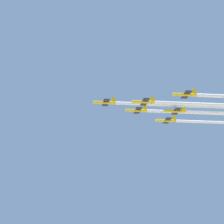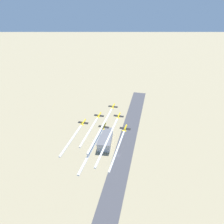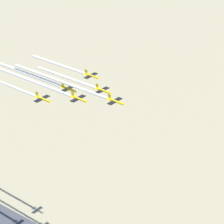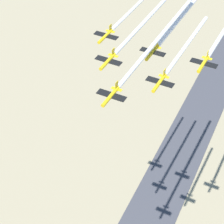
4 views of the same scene
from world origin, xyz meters
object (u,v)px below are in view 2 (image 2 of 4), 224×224
object	(u,v)px
jet_1	(99,115)
jet_3	(83,123)
hangar	(105,139)
jet_2	(119,116)
jet_0	(113,106)
jet_4	(104,127)
jet_5	(125,128)

from	to	relation	value
jet_1	jet_3	distance (m)	15.08
hangar	jet_2	bearing A→B (deg)	-165.60
jet_0	jet_2	bearing A→B (deg)	-59.53
jet_1	jet_4	distance (m)	15.07
jet_1	jet_4	bearing A→B (deg)	-59.53
hangar	jet_2	xyz separation A→B (m)	(-96.14, -24.68, 96.97)
jet_2	jet_3	size ratio (longest dim) A/B	1.00
hangar	jet_1	world-z (taller)	jet_1
jet_3	jet_5	xyz separation A→B (m)	(-4.53, -30.22, 0.37)
jet_1	jet_5	distance (m)	26.36
jet_3	jet_4	xyz separation A→B (m)	(-2.26, -15.11, -0.86)
jet_0	jet_4	bearing A→B (deg)	-90.00
jet_1	jet_0	bearing A→B (deg)	59.53
jet_5	jet_2	bearing A→B (deg)	120.47
jet_2	jet_0	bearing A→B (deg)	120.47
jet_0	jet_1	world-z (taller)	jet_0
jet_4	jet_5	bearing A→B (deg)	0.00
hangar	jet_4	xyz separation A→B (m)	(-107.85, -15.20, 94.59)
jet_4	jet_5	size ratio (longest dim) A/B	1.00
jet_1	hangar	bearing A→B (deg)	104.33
jet_2	jet_3	distance (m)	26.39
jet_3	jet_5	world-z (taller)	jet_5
jet_4	hangar	bearing A→B (deg)	106.54
hangar	jet_5	bearing A→B (deg)	-164.61
jet_0	hangar	bearing A→B (deg)	111.57
jet_3	jet_5	bearing A→B (deg)	0.00
hangar	jet_3	bearing A→B (deg)	-179.95
jet_5	jet_3	bearing A→B (deg)	-180.00
hangar	jet_3	distance (m)	142.33
jet_0	jet_5	bearing A→B (deg)	-59.53
jet_0	jet_3	bearing A→B (deg)	-120.47
hangar	jet_1	distance (m)	133.89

